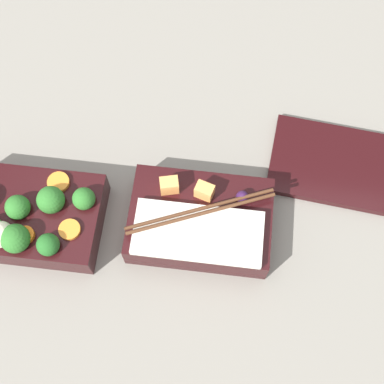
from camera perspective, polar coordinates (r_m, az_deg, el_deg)
name	(u,v)px	position (r m, az deg, el deg)	size (l,w,h in m)	color
ground_plane	(129,233)	(0.78, -6.78, -4.33)	(3.00, 3.00, 0.00)	gray
bento_tray_vegetable	(29,217)	(0.78, -16.99, -2.57)	(0.20, 0.13, 0.08)	black
bento_tray_rice	(200,222)	(0.75, 0.84, -3.18)	(0.20, 0.13, 0.07)	black
bento_lid	(335,165)	(0.84, 14.99, 2.84)	(0.19, 0.13, 0.01)	black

